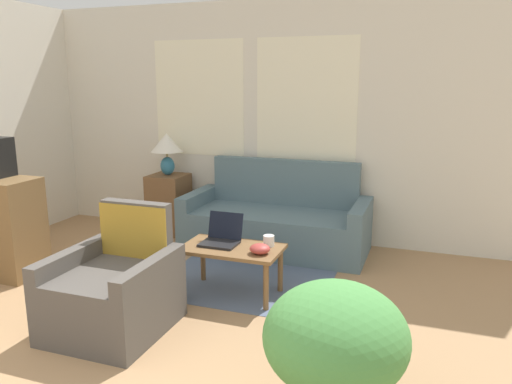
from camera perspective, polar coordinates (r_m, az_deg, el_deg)
The scene contains 11 objects.
wall_back at distance 5.63m, azimuth 0.16°, elevation 8.11°, with size 6.06×0.06×2.60m.
rug at distance 4.78m, azimuth 0.05°, elevation -8.77°, with size 1.47×1.81×0.01m.
couch at distance 5.30m, azimuth 2.40°, elevation -3.59°, with size 1.91×0.82×0.91m.
armchair at distance 3.77m, azimuth -15.68°, elevation -10.90°, with size 0.76×0.81×0.86m.
side_table at distance 5.91m, azimuth -9.91°, elevation -1.33°, with size 0.41×0.41×0.69m.
table_lamp at distance 5.79m, azimuth -10.16°, elevation 5.14°, with size 0.36×0.36×0.48m.
coffee_table at distance 4.14m, azimuth -2.75°, elevation -7.02°, with size 0.82×0.48×0.41m.
laptop at distance 4.20m, azimuth -3.96°, elevation -5.13°, with size 0.30×0.29×0.24m.
cup_navy at distance 4.12m, azimuth 1.47°, elevation -5.59°, with size 0.09×0.09×0.09m.
snack_bowl at distance 3.95m, azimuth 0.45°, elevation -6.51°, with size 0.16×0.16×0.08m.
potted_plant at distance 2.59m, azimuth 9.05°, elevation -16.52°, with size 0.72×0.72×0.78m.
Camera 1 is at (1.88, -1.28, 1.74)m, focal length 35.00 mm.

